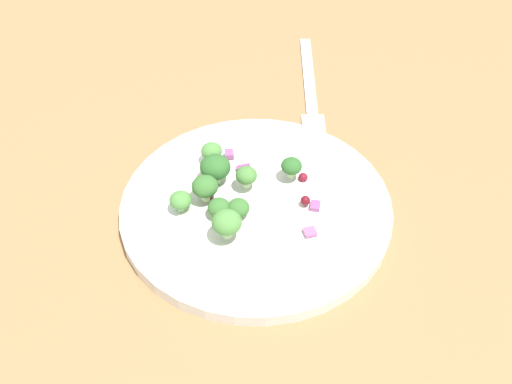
% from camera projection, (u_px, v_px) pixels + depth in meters
% --- Properties ---
extents(ground_plane, '(1.80, 1.80, 0.02)m').
position_uv_depth(ground_plane, '(257.00, 247.00, 0.58)').
color(ground_plane, olive).
extents(plate, '(0.25, 0.25, 0.02)m').
position_uv_depth(plate, '(256.00, 206.00, 0.59)').
color(plate, white).
rests_on(plate, ground_plane).
extents(dressing_pool, '(0.14, 0.14, 0.00)m').
position_uv_depth(dressing_pool, '(256.00, 203.00, 0.59)').
color(dressing_pool, white).
rests_on(dressing_pool, plate).
extents(broccoli_floret_0, '(0.03, 0.03, 0.03)m').
position_uv_depth(broccoli_floret_0, '(215.00, 168.00, 0.59)').
color(broccoli_floret_0, '#8EB77A').
rests_on(broccoli_floret_0, plate).
extents(broccoli_floret_1, '(0.02, 0.02, 0.02)m').
position_uv_depth(broccoli_floret_1, '(219.00, 208.00, 0.57)').
color(broccoli_floret_1, '#8EB77A').
rests_on(broccoli_floret_1, plate).
extents(broccoli_floret_2, '(0.03, 0.03, 0.03)m').
position_uv_depth(broccoli_floret_2, '(226.00, 222.00, 0.54)').
color(broccoli_floret_2, '#8EB77A').
rests_on(broccoli_floret_2, plate).
extents(broccoli_floret_3, '(0.02, 0.02, 0.02)m').
position_uv_depth(broccoli_floret_3, '(246.00, 176.00, 0.59)').
color(broccoli_floret_3, '#ADD18E').
rests_on(broccoli_floret_3, plate).
extents(broccoli_floret_4, '(0.02, 0.02, 0.02)m').
position_uv_depth(broccoli_floret_4, '(181.00, 201.00, 0.57)').
color(broccoli_floret_4, '#9EC684').
rests_on(broccoli_floret_4, plate).
extents(broccoli_floret_5, '(0.02, 0.02, 0.02)m').
position_uv_depth(broccoli_floret_5, '(291.00, 166.00, 0.60)').
color(broccoli_floret_5, '#9EC684').
rests_on(broccoli_floret_5, plate).
extents(broccoli_floret_6, '(0.02, 0.02, 0.02)m').
position_uv_depth(broccoli_floret_6, '(238.00, 208.00, 0.57)').
color(broccoli_floret_6, '#8EB77A').
rests_on(broccoli_floret_6, plate).
extents(broccoli_floret_7, '(0.02, 0.02, 0.02)m').
position_uv_depth(broccoli_floret_7, '(211.00, 152.00, 0.62)').
color(broccoli_floret_7, '#8EB77A').
rests_on(broccoli_floret_7, plate).
extents(broccoli_floret_8, '(0.02, 0.02, 0.02)m').
position_uv_depth(broccoli_floret_8, '(205.00, 187.00, 0.58)').
color(broccoli_floret_8, '#ADD18E').
rests_on(broccoli_floret_8, plate).
extents(cranberry_0, '(0.01, 0.01, 0.01)m').
position_uv_depth(cranberry_0, '(303.00, 177.00, 0.61)').
color(cranberry_0, maroon).
rests_on(cranberry_0, plate).
extents(cranberry_1, '(0.01, 0.01, 0.01)m').
position_uv_depth(cranberry_1, '(305.00, 200.00, 0.58)').
color(cranberry_1, maroon).
rests_on(cranberry_1, plate).
extents(cranberry_2, '(0.01, 0.01, 0.01)m').
position_uv_depth(cranberry_2, '(209.00, 197.00, 0.59)').
color(cranberry_2, '#4C0A14').
rests_on(cranberry_2, plate).
extents(onion_bit_0, '(0.01, 0.01, 0.00)m').
position_uv_depth(onion_bit_0, '(310.00, 232.00, 0.56)').
color(onion_bit_0, '#A35B93').
rests_on(onion_bit_0, plate).
extents(onion_bit_1, '(0.01, 0.01, 0.00)m').
position_uv_depth(onion_bit_1, '(244.00, 170.00, 0.61)').
color(onion_bit_1, '#843D75').
rests_on(onion_bit_1, plate).
extents(onion_bit_2, '(0.01, 0.01, 0.01)m').
position_uv_depth(onion_bit_2, '(229.00, 154.00, 0.63)').
color(onion_bit_2, '#934C84').
rests_on(onion_bit_2, plate).
extents(onion_bit_3, '(0.01, 0.01, 0.00)m').
position_uv_depth(onion_bit_3, '(316.00, 207.00, 0.58)').
color(onion_bit_3, '#934C84').
rests_on(onion_bit_3, plate).
extents(fork, '(0.10, 0.17, 0.01)m').
position_uv_depth(fork, '(310.00, 90.00, 0.73)').
color(fork, silver).
rests_on(fork, ground_plane).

